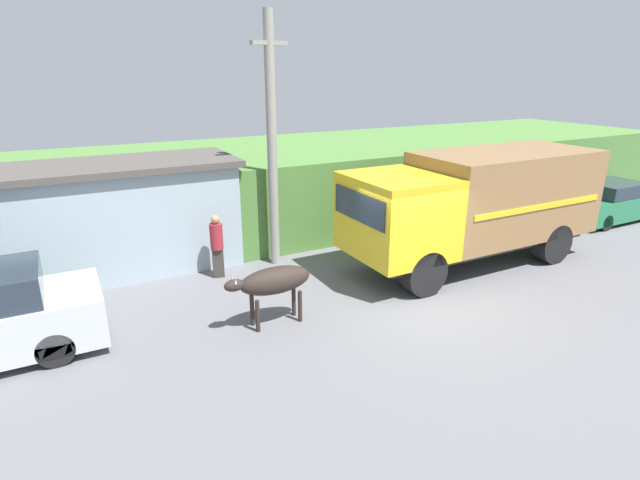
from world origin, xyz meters
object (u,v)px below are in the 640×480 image
at_px(cargo_truck, 477,202).
at_px(utility_pole, 272,141).
at_px(hatchback_car, 609,202).
at_px(brown_cow, 274,282).
at_px(pedestrian_on_hill, 217,243).

xyz_separation_m(cargo_truck, utility_pole, (-4.77, 2.53, 1.61)).
bearing_deg(hatchback_car, utility_pole, 171.59).
relative_size(brown_cow, utility_pole, 0.29).
bearing_deg(brown_cow, pedestrian_on_hill, 93.28).
distance_m(brown_cow, utility_pole, 4.23).
bearing_deg(utility_pole, brown_cow, -113.41).
bearing_deg(pedestrian_on_hill, hatchback_car, -174.39).
height_order(brown_cow, pedestrian_on_hill, pedestrian_on_hill).
bearing_deg(utility_pole, cargo_truck, -27.96).
distance_m(pedestrian_on_hill, utility_pole, 2.95).
distance_m(hatchback_car, pedestrian_on_hill, 13.68).
xyz_separation_m(cargo_truck, hatchback_car, (7.14, 0.77, -1.05)).
relative_size(pedestrian_on_hill, utility_pole, 0.26).
xyz_separation_m(hatchback_car, pedestrian_on_hill, (-13.59, 1.54, 0.24)).
height_order(hatchback_car, pedestrian_on_hill, pedestrian_on_hill).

